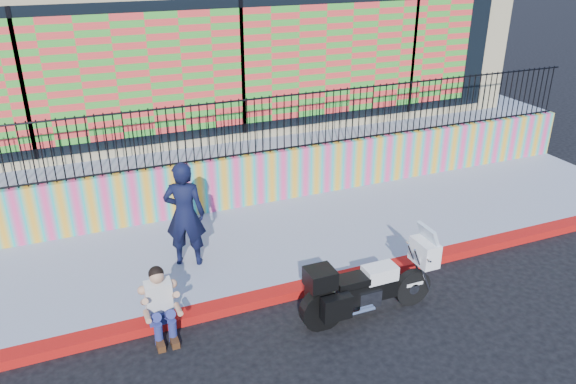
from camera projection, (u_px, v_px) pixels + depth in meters
ground at (326, 287)px, 9.36m from camera, size 90.00×90.00×0.00m
red_curb at (326, 283)px, 9.33m from camera, size 16.00×0.30×0.15m
sidewalk at (288, 238)px, 10.72m from camera, size 16.00×3.00×0.15m
mural_wall at (259, 178)px, 11.81m from camera, size 16.00×0.20×1.10m
metal_fence at (258, 126)px, 11.34m from camera, size 15.80×0.04×1.20m
elevated_platform at (199, 117)px, 16.13m from camera, size 16.00×10.00×1.25m
storefront_building at (194, 24)px, 14.87m from camera, size 14.00×8.06×4.00m
police_motorcycle at (367, 284)px, 8.42m from camera, size 2.18×0.72×1.35m
police_officer at (185, 214)px, 9.40m from camera, size 0.80×0.67×1.87m
seated_man at (161, 310)px, 8.03m from camera, size 0.54×0.71×1.06m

